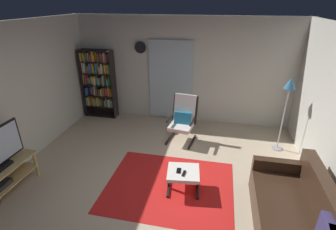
% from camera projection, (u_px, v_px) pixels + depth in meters
% --- Properties ---
extents(ground_plane, '(7.02, 7.02, 0.00)m').
position_uv_depth(ground_plane, '(154.00, 191.00, 4.22)').
color(ground_plane, '#C8B294').
extents(wall_back, '(5.60, 0.06, 2.60)m').
position_uv_depth(wall_back, '(183.00, 71.00, 6.25)').
color(wall_back, beige).
rests_on(wall_back, ground).
extents(glass_door_panel, '(1.10, 0.01, 2.00)m').
position_uv_depth(glass_door_panel, '(170.00, 81.00, 6.35)').
color(glass_door_panel, silver).
extents(area_rug, '(2.15, 1.73, 0.01)m').
position_uv_depth(area_rug, '(169.00, 186.00, 4.32)').
color(area_rug, red).
rests_on(area_rug, ground).
extents(tv_stand, '(0.46, 1.11, 0.51)m').
position_uv_depth(tv_stand, '(3.00, 177.00, 4.02)').
color(tv_stand, tan).
rests_on(tv_stand, ground).
extents(bookshelf_near_tv, '(0.85, 0.30, 1.79)m').
position_uv_depth(bookshelf_near_tv, '(99.00, 82.00, 6.57)').
color(bookshelf_near_tv, black).
rests_on(bookshelf_near_tv, ground).
extents(leather_sofa, '(0.89, 1.91, 0.82)m').
position_uv_depth(leather_sofa, '(297.00, 220.00, 3.28)').
color(leather_sofa, '#382418').
rests_on(leather_sofa, ground).
extents(lounge_armchair, '(0.65, 0.72, 1.02)m').
position_uv_depth(lounge_armchair, '(183.00, 117.00, 5.57)').
color(lounge_armchair, black).
rests_on(lounge_armchair, ground).
extents(ottoman, '(0.57, 0.54, 0.37)m').
position_uv_depth(ottoman, '(183.00, 174.00, 4.13)').
color(ottoman, white).
rests_on(ottoman, ground).
extents(tv_remote, '(0.05, 0.15, 0.02)m').
position_uv_depth(tv_remote, '(184.00, 173.00, 4.03)').
color(tv_remote, black).
rests_on(tv_remote, ottoman).
extents(cell_phone, '(0.08, 0.14, 0.01)m').
position_uv_depth(cell_phone, '(179.00, 171.00, 4.10)').
color(cell_phone, black).
rests_on(cell_phone, ottoman).
extents(floor_lamp_by_shelf, '(0.23, 0.23, 1.57)m').
position_uv_depth(floor_lamp_by_shelf, '(289.00, 91.00, 4.86)').
color(floor_lamp_by_shelf, '#A5A5AD').
rests_on(floor_lamp_by_shelf, ground).
extents(wall_clock, '(0.29, 0.03, 0.29)m').
position_uv_depth(wall_clock, '(140.00, 47.00, 6.15)').
color(wall_clock, silver).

